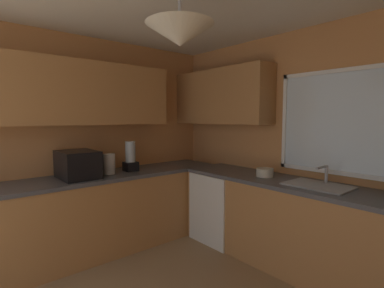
% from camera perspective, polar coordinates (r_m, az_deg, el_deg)
% --- Properties ---
extents(room_shell, '(4.02, 3.69, 2.53)m').
position_cam_1_polar(room_shell, '(2.50, 0.11, 9.23)').
color(room_shell, '#C6844C').
rests_on(room_shell, ground_plane).
extents(counter_run_left, '(0.65, 3.30, 0.89)m').
position_cam_1_polar(counter_run_left, '(3.52, -19.38, -13.07)').
color(counter_run_left, '#AD7542').
rests_on(counter_run_left, ground_plane).
extents(counter_run_back, '(3.11, 0.65, 0.89)m').
position_cam_1_polar(counter_run_back, '(3.14, 22.99, -15.48)').
color(counter_run_back, '#AD7542').
rests_on(counter_run_back, ground_plane).
extents(dishwasher, '(0.60, 0.60, 0.84)m').
position_cam_1_polar(dishwasher, '(3.77, 6.04, -11.95)').
color(dishwasher, white).
rests_on(dishwasher, ground_plane).
extents(microwave, '(0.48, 0.36, 0.29)m').
position_cam_1_polar(microwave, '(3.35, -21.47, -3.74)').
color(microwave, black).
rests_on(microwave, counter_run_left).
extents(kettle, '(0.13, 0.13, 0.23)m').
position_cam_1_polar(kettle, '(3.46, -15.90, -3.77)').
color(kettle, '#B7B7BC').
rests_on(kettle, counter_run_left).
extents(sink_assembly, '(0.57, 0.40, 0.19)m').
position_cam_1_polar(sink_assembly, '(3.01, 23.50, -7.37)').
color(sink_assembly, '#9EA0A5').
rests_on(sink_assembly, counter_run_back).
extents(bowl, '(0.18, 0.18, 0.09)m').
position_cam_1_polar(bowl, '(3.30, 14.07, -5.42)').
color(bowl, beige).
rests_on(bowl, counter_run_back).
extents(blender_appliance, '(0.15, 0.15, 0.36)m').
position_cam_1_polar(blender_appliance, '(3.60, -11.94, -2.63)').
color(blender_appliance, black).
rests_on(blender_appliance, counter_run_left).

